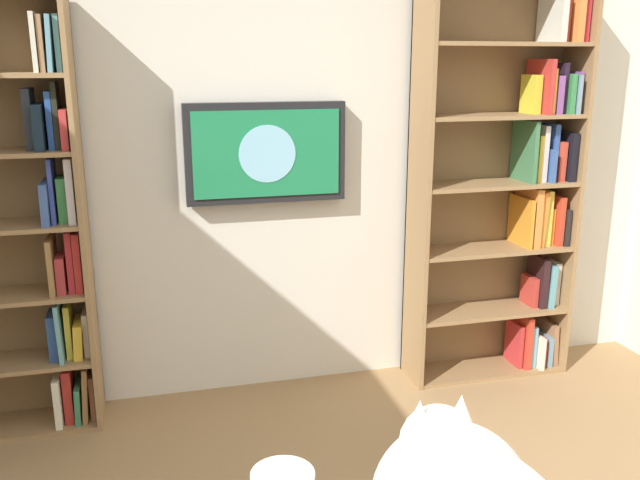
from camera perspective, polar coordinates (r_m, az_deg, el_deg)
name	(u,v)px	position (r m, az deg, el deg)	size (l,w,h in m)	color
wall_back	(259,130)	(3.38, -5.19, 9.23)	(4.52, 0.06, 2.70)	silver
bookshelf_left	(511,185)	(3.71, 15.89, 4.46)	(0.88, 0.28, 2.12)	#937047
bookshelf_right	(17,230)	(3.28, -24.27, 0.77)	(0.76, 0.28, 1.96)	#937047
wall_mounted_tv	(266,153)	(3.31, -4.58, 7.34)	(0.78, 0.07, 0.49)	black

